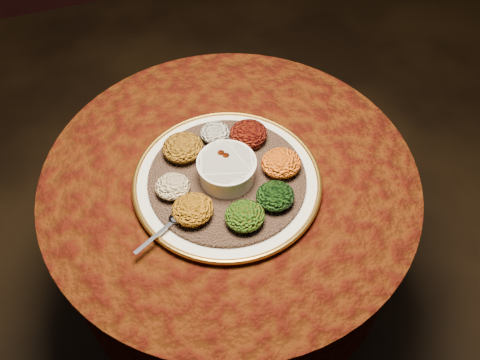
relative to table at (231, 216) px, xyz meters
name	(u,v)px	position (x,y,z in m)	size (l,w,h in m)	color
table	(231,216)	(0.00, 0.00, 0.00)	(0.96, 0.96, 0.73)	black
platter	(227,181)	(-0.01, -0.02, 0.19)	(0.57, 0.57, 0.02)	white
injera	(227,179)	(-0.01, -0.02, 0.20)	(0.39, 0.39, 0.01)	brown
stew_bowl	(227,169)	(-0.01, -0.02, 0.24)	(0.14, 0.14, 0.06)	silver
spoon	(174,220)	(-0.17, -0.11, 0.21)	(0.14, 0.08, 0.01)	silver
portion_ayib	(215,133)	(0.00, 0.11, 0.23)	(0.08, 0.07, 0.04)	beige
portion_kitfo	(248,134)	(0.08, 0.08, 0.23)	(0.10, 0.09, 0.05)	black
portion_tikil	(281,163)	(0.12, -0.04, 0.23)	(0.10, 0.09, 0.05)	#C46810
portion_gomen	(275,196)	(0.07, -0.13, 0.23)	(0.09, 0.09, 0.04)	black
portion_mixveg	(245,216)	(-0.01, -0.16, 0.23)	(0.09, 0.09, 0.04)	#AB3C0B
portion_kik	(193,209)	(-0.12, -0.10, 0.23)	(0.10, 0.09, 0.05)	#B4640F
portion_timatim	(173,186)	(-0.15, -0.02, 0.23)	(0.08, 0.08, 0.04)	#760807
portion_shiro	(183,147)	(-0.10, 0.08, 0.23)	(0.10, 0.10, 0.05)	#996412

